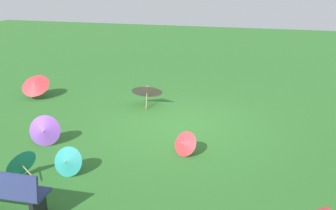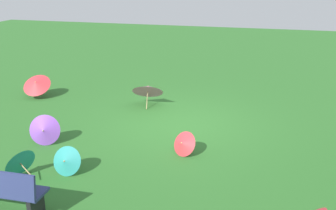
% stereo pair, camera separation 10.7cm
% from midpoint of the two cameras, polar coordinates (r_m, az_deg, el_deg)
% --- Properties ---
extents(ground, '(40.00, 40.00, 0.00)m').
position_cam_midpoint_polar(ground, '(10.60, 2.06, -2.83)').
color(ground, '#2D6B28').
extents(parasol_red_0, '(0.70, 0.63, 0.56)m').
position_cam_midpoint_polar(parasol_red_0, '(8.77, 2.56, -5.65)').
color(parasol_red_0, tan).
rests_on(parasol_red_0, ground).
extents(parasol_teal_0, '(0.73, 0.75, 0.65)m').
position_cam_midpoint_polar(parasol_teal_0, '(8.41, -20.71, -7.76)').
color(parasol_teal_0, tan).
rests_on(parasol_teal_0, ground).
extents(parasol_pink_0, '(1.09, 1.03, 0.88)m').
position_cam_midpoint_polar(parasol_pink_0, '(11.93, -2.72, 2.36)').
color(parasol_pink_0, tan).
rests_on(parasol_pink_0, ground).
extents(parasol_red_2, '(1.01, 0.96, 0.81)m').
position_cam_midpoint_polar(parasol_red_2, '(13.37, -18.54, 2.97)').
color(parasol_red_2, tan).
rests_on(parasol_red_2, ground).
extents(parasol_purple_0, '(0.81, 0.79, 0.75)m').
position_cam_midpoint_polar(parasol_purple_0, '(9.67, -17.42, -3.57)').
color(parasol_purple_0, tan).
rests_on(parasol_purple_0, ground).
extents(parasol_teal_2, '(0.62, 0.63, 0.60)m').
position_cam_midpoint_polar(parasol_teal_2, '(8.20, -14.41, -7.97)').
color(parasol_teal_2, tan).
rests_on(parasol_teal_2, ground).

